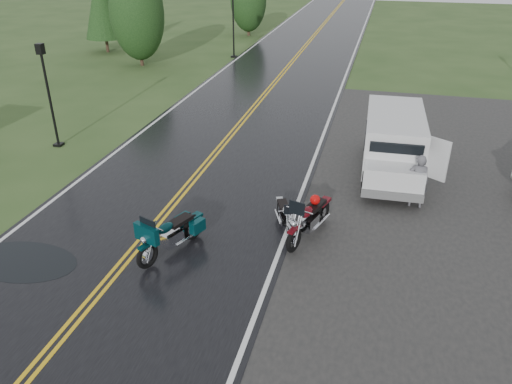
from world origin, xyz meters
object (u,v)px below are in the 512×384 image
motorcycle_silver (290,227)px  lamp_post_near_left (49,96)px  van_white (368,163)px  motorcycle_red (294,230)px  lamp_post_far_left (233,24)px  person_at_van (418,182)px  motorcycle_teal (146,246)px

motorcycle_silver → lamp_post_near_left: bearing=132.8°
motorcycle_silver → van_white: 4.09m
motorcycle_red → lamp_post_far_left: size_ratio=0.54×
lamp_post_near_left → van_white: bearing=-5.4°
motorcycle_silver → van_white: bearing=40.9°
motorcycle_red → person_at_van: person_at_van is taller
motorcycle_teal → lamp_post_near_left: size_ratio=0.57×
motorcycle_silver → lamp_post_far_left: size_ratio=0.42×
motorcycle_teal → person_at_van: (6.62, 5.08, 0.17)m
lamp_post_near_left → lamp_post_far_left: (2.21, 17.37, 0.21)m
lamp_post_near_left → person_at_van: bearing=-7.2°
person_at_van → lamp_post_near_left: (-13.76, 1.73, 1.18)m
motorcycle_silver → lamp_post_far_left: lamp_post_far_left is taller
motorcycle_silver → lamp_post_far_left: bearing=87.7°
person_at_van → lamp_post_far_left: lamp_post_far_left is taller
van_white → person_at_van: (1.55, -0.58, -0.21)m
motorcycle_red → motorcycle_teal: (-3.43, -1.62, -0.03)m
van_white → person_at_van: van_white is taller
motorcycle_teal → lamp_post_near_left: (-7.14, 6.81, 1.35)m
person_at_van → lamp_post_far_left: size_ratio=0.38×
motorcycle_red → van_white: bearing=85.5°
lamp_post_near_left → lamp_post_far_left: size_ratio=0.91×
motorcycle_red → van_white: van_white is taller
motorcycle_silver → person_at_van: size_ratio=1.10×
lamp_post_near_left → lamp_post_far_left: bearing=82.7°
motorcycle_teal → lamp_post_far_left: lamp_post_far_left is taller
motorcycle_red → lamp_post_near_left: bearing=171.4°
motorcycle_teal → van_white: 7.60m
motorcycle_red → lamp_post_far_left: bearing=127.9°
person_at_van → lamp_post_near_left: 13.92m
motorcycle_silver → lamp_post_near_left: (-10.40, 4.78, 1.48)m
van_white → person_at_van: 1.67m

